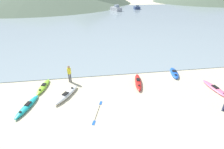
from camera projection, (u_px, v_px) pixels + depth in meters
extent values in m
cube|color=gray|center=(98.00, 19.00, 49.57)|extent=(160.00, 70.00, 0.06)
ellipsoid|color=blue|center=(174.00, 73.00, 18.80)|extent=(1.46, 2.76, 0.32)
cube|color=black|center=(174.00, 71.00, 18.83)|extent=(0.53, 0.57, 0.05)
cylinder|color=black|center=(176.00, 75.00, 18.08)|extent=(0.27, 0.27, 0.02)
ellipsoid|color=#8CCC2D|center=(43.00, 87.00, 16.30)|extent=(1.07, 2.87, 0.29)
cube|color=black|center=(44.00, 84.00, 16.35)|extent=(0.40, 0.56, 0.05)
cylinder|color=black|center=(40.00, 90.00, 15.54)|extent=(0.20, 0.20, 0.02)
ellipsoid|color=teal|center=(27.00, 106.00, 13.67)|extent=(1.46, 3.14, 0.29)
cube|color=black|center=(28.00, 103.00, 13.73)|extent=(0.46, 0.63, 0.05)
cylinder|color=black|center=(20.00, 112.00, 12.85)|extent=(0.20, 0.20, 0.02)
ellipsoid|color=red|center=(138.00, 82.00, 17.03)|extent=(1.28, 3.34, 0.34)
cube|color=black|center=(138.00, 79.00, 17.08)|extent=(0.44, 0.65, 0.05)
cylinder|color=black|center=(139.00, 85.00, 16.14)|extent=(0.21, 0.21, 0.02)
ellipsoid|color=white|center=(67.00, 95.00, 15.08)|extent=(2.17, 3.07, 0.35)
cube|color=black|center=(65.00, 94.00, 14.86)|extent=(0.59, 0.67, 0.05)
cylinder|color=black|center=(72.00, 88.00, 15.72)|extent=(0.22, 0.22, 0.02)
ellipsoid|color=#E5668C|center=(216.00, 89.00, 15.95)|extent=(0.97, 3.51, 0.25)
cube|color=black|center=(215.00, 87.00, 16.03)|extent=(0.43, 0.65, 0.05)
cylinder|color=#384260|center=(224.00, 106.00, 13.23)|extent=(0.12, 0.12, 0.84)
cylinder|color=#4C4C4C|center=(69.00, 78.00, 17.20)|extent=(0.13, 0.13, 0.89)
cylinder|color=#4C4C4C|center=(71.00, 78.00, 17.22)|extent=(0.13, 0.13, 0.89)
cube|color=yellow|center=(69.00, 71.00, 16.86)|extent=(0.25, 0.21, 0.63)
cylinder|color=yellow|center=(68.00, 71.00, 16.83)|extent=(0.09, 0.09, 0.60)
cylinder|color=yellow|center=(70.00, 71.00, 16.87)|extent=(0.09, 0.09, 0.60)
sphere|color=#A37A5B|center=(69.00, 67.00, 16.66)|extent=(0.24, 0.24, 0.24)
cube|color=#B2B2B7|center=(116.00, 9.00, 63.90)|extent=(3.96, 5.16, 1.25)
cube|color=#8C99A8|center=(117.00, 6.00, 63.07)|extent=(1.78, 1.83, 0.87)
cube|color=navy|center=(137.00, 8.00, 68.42)|extent=(2.34, 3.23, 0.91)
cube|color=#8C99A8|center=(137.00, 6.00, 67.79)|extent=(1.34, 1.01, 0.64)
cylinder|color=black|center=(98.00, 112.00, 13.25)|extent=(0.60, 1.82, 0.03)
cube|color=blue|center=(94.00, 123.00, 12.22)|extent=(0.30, 0.47, 0.03)
cube|color=blue|center=(101.00, 103.00, 14.28)|extent=(0.30, 0.47, 0.03)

